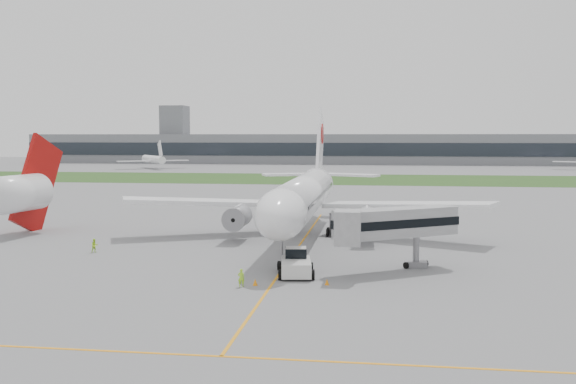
# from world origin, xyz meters

# --- Properties ---
(ground) EXTENTS (600.00, 600.00, 0.00)m
(ground) POSITION_xyz_m (0.00, 0.00, 0.00)
(ground) COLOR gray
(ground) RESTS_ON ground
(apron_markings) EXTENTS (70.00, 70.00, 0.04)m
(apron_markings) POSITION_xyz_m (0.00, -5.00, 0.00)
(apron_markings) COLOR #FD9D16
(apron_markings) RESTS_ON ground
(grass_strip) EXTENTS (600.00, 50.00, 0.02)m
(grass_strip) POSITION_xyz_m (0.00, 120.00, 0.01)
(grass_strip) COLOR #294D1D
(grass_strip) RESTS_ON ground
(terminal_building) EXTENTS (320.00, 22.30, 14.00)m
(terminal_building) POSITION_xyz_m (0.00, 229.87, 7.00)
(terminal_building) COLOR gray
(terminal_building) RESTS_ON ground
(control_tower) EXTENTS (12.00, 12.00, 56.00)m
(control_tower) POSITION_xyz_m (-90.00, 232.00, 0.00)
(control_tower) COLOR gray
(control_tower) RESTS_ON ground
(airliner) EXTENTS (48.13, 53.95, 17.88)m
(airliner) POSITION_xyz_m (0.00, 4.87, 5.66)
(airliner) COLOR white
(airliner) RESTS_ON ground
(pushback_tug) EXTENTS (3.88, 5.23, 2.50)m
(pushback_tug) POSITION_xyz_m (1.66, -17.15, 1.15)
(pushback_tug) COLOR silver
(pushback_tug) RESTS_ON ground
(jet_bridge) EXTENTS (12.49, 10.29, 6.33)m
(jet_bridge) POSITION_xyz_m (10.41, -14.37, 4.68)
(jet_bridge) COLOR #A8A8AB
(jet_bridge) RESTS_ON ground
(safety_cone_left) EXTENTS (0.43, 0.43, 0.59)m
(safety_cone_left) POSITION_xyz_m (-1.40, -21.73, 0.30)
(safety_cone_left) COLOR orange
(safety_cone_left) RESTS_ON ground
(safety_cone_right) EXTENTS (0.39, 0.39, 0.54)m
(safety_cone_right) POSITION_xyz_m (4.86, -20.70, 0.27)
(safety_cone_right) COLOR orange
(safety_cone_right) RESTS_ON ground
(ground_crew_near) EXTENTS (0.65, 0.49, 1.61)m
(ground_crew_near) POSITION_xyz_m (-2.51, -22.46, 0.81)
(ground_crew_near) COLOR #A3ED27
(ground_crew_near) RESTS_ON ground
(ground_crew_far) EXTENTS (0.97, 0.95, 1.57)m
(ground_crew_far) POSITION_xyz_m (-22.38, -8.47, 0.79)
(ground_crew_far) COLOR #C2FF2A
(ground_crew_far) RESTS_ON ground
(neighbor_aircraft) EXTENTS (6.52, 17.77, 14.36)m
(neighbor_aircraft) POSITION_xyz_m (-37.93, 1.83, 5.69)
(neighbor_aircraft) COLOR #A30B09
(neighbor_aircraft) RESTS_ON ground
(distant_aircraft_left) EXTENTS (37.92, 37.08, 10.95)m
(distant_aircraft_left) POSITION_xyz_m (-79.87, 171.85, 0.00)
(distant_aircraft_left) COLOR white
(distant_aircraft_left) RESTS_ON ground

